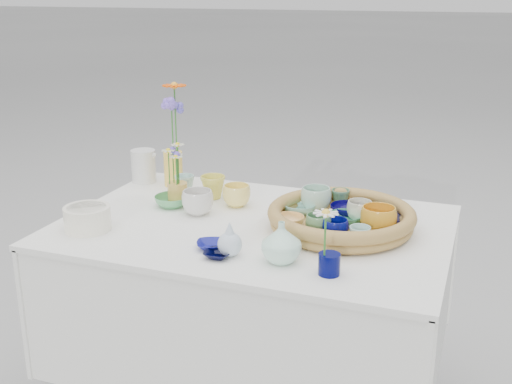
% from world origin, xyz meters
% --- Properties ---
extents(wicker_tray, '(0.47, 0.47, 0.08)m').
position_xyz_m(wicker_tray, '(0.28, 0.05, 0.80)').
color(wicker_tray, brown).
rests_on(wicker_tray, display_table).
extents(tray_ceramic_0, '(0.14, 0.14, 0.03)m').
position_xyz_m(tray_ceramic_0, '(0.28, 0.14, 0.80)').
color(tray_ceramic_0, '#060141').
rests_on(tray_ceramic_0, wicker_tray).
extents(tray_ceramic_1, '(0.13, 0.13, 0.03)m').
position_xyz_m(tray_ceramic_1, '(0.44, 0.11, 0.80)').
color(tray_ceramic_1, black).
rests_on(tray_ceramic_1, wicker_tray).
extents(tray_ceramic_2, '(0.11, 0.11, 0.09)m').
position_xyz_m(tray_ceramic_2, '(0.40, 0.01, 0.83)').
color(tray_ceramic_2, orange).
rests_on(tray_ceramic_2, wicker_tray).
extents(tray_ceramic_3, '(0.15, 0.15, 0.03)m').
position_xyz_m(tray_ceramic_3, '(0.29, 0.06, 0.80)').
color(tray_ceramic_3, '#3B8E69').
rests_on(tray_ceramic_3, wicker_tray).
extents(tray_ceramic_4, '(0.08, 0.08, 0.06)m').
position_xyz_m(tray_ceramic_4, '(0.23, -0.06, 0.81)').
color(tray_ceramic_4, '#568856').
rests_on(tray_ceramic_4, wicker_tray).
extents(tray_ceramic_5, '(0.13, 0.13, 0.03)m').
position_xyz_m(tray_ceramic_5, '(0.12, 0.10, 0.80)').
color(tray_ceramic_5, '#85CEC2').
rests_on(tray_ceramic_5, wicker_tray).
extents(tray_ceramic_6, '(0.13, 0.13, 0.08)m').
position_xyz_m(tray_ceramic_6, '(0.17, 0.15, 0.82)').
color(tray_ceramic_6, '#A7CEB8').
rests_on(tray_ceramic_6, wicker_tray).
extents(tray_ceramic_7, '(0.11, 0.11, 0.07)m').
position_xyz_m(tray_ceramic_7, '(0.33, 0.11, 0.82)').
color(tray_ceramic_7, beige).
rests_on(tray_ceramic_7, wicker_tray).
extents(tray_ceramic_8, '(0.13, 0.13, 0.02)m').
position_xyz_m(tray_ceramic_8, '(0.40, 0.23, 0.80)').
color(tray_ceramic_8, '#7DAEFA').
rests_on(tray_ceramic_8, wicker_tray).
extents(tray_ceramic_9, '(0.10, 0.10, 0.06)m').
position_xyz_m(tray_ceramic_9, '(0.29, -0.08, 0.81)').
color(tray_ceramic_9, '#060B65').
rests_on(tray_ceramic_9, wicker_tray).
extents(tray_ceramic_10, '(0.12, 0.12, 0.03)m').
position_xyz_m(tray_ceramic_10, '(0.13, -0.02, 0.80)').
color(tray_ceramic_10, '#F1BB6C').
rests_on(tray_ceramic_10, wicker_tray).
extents(tray_ceramic_11, '(0.07, 0.07, 0.06)m').
position_xyz_m(tray_ceramic_11, '(0.37, -0.10, 0.81)').
color(tray_ceramic_11, '#94C0B9').
rests_on(tray_ceramic_11, wicker_tray).
extents(tray_ceramic_12, '(0.07, 0.07, 0.06)m').
position_xyz_m(tray_ceramic_12, '(0.24, 0.23, 0.81)').
color(tray_ceramic_12, '#447052').
rests_on(tray_ceramic_12, wicker_tray).
extents(loose_ceramic_0, '(0.10, 0.10, 0.09)m').
position_xyz_m(loose_ceramic_0, '(-0.24, 0.20, 0.81)').
color(loose_ceramic_0, '#D8CD4B').
rests_on(loose_ceramic_0, display_table).
extents(loose_ceramic_1, '(0.11, 0.11, 0.08)m').
position_xyz_m(loose_ceramic_1, '(-0.12, 0.15, 0.80)').
color(loose_ceramic_1, '#FFE36C').
rests_on(loose_ceramic_1, display_table).
extents(loose_ceramic_2, '(0.12, 0.12, 0.04)m').
position_xyz_m(loose_ceramic_2, '(-0.34, 0.07, 0.78)').
color(loose_ceramic_2, '#54A765').
rests_on(loose_ceramic_2, display_table).
extents(loose_ceramic_3, '(0.14, 0.14, 0.09)m').
position_xyz_m(loose_ceramic_3, '(-0.21, 0.02, 0.81)').
color(loose_ceramic_3, silver).
rests_on(loose_ceramic_3, display_table).
extents(loose_ceramic_4, '(0.11, 0.11, 0.02)m').
position_xyz_m(loose_ceramic_4, '(-0.05, -0.24, 0.78)').
color(loose_ceramic_4, navy).
rests_on(loose_ceramic_4, display_table).
extents(loose_ceramic_5, '(0.09, 0.09, 0.07)m').
position_xyz_m(loose_ceramic_5, '(-0.36, 0.22, 0.80)').
color(loose_ceramic_5, '#A1CABD').
rests_on(loose_ceramic_5, display_table).
extents(loose_ceramic_6, '(0.08, 0.08, 0.02)m').
position_xyz_m(loose_ceramic_6, '(-0.00, -0.29, 0.77)').
color(loose_ceramic_6, black).
rests_on(loose_ceramic_6, display_table).
extents(fluted_bowl, '(0.19, 0.19, 0.08)m').
position_xyz_m(fluted_bowl, '(-0.48, -0.23, 0.80)').
color(fluted_bowl, white).
rests_on(fluted_bowl, display_table).
extents(bud_vase_paleblue, '(0.09, 0.09, 0.11)m').
position_xyz_m(bud_vase_paleblue, '(0.03, -0.27, 0.82)').
color(bud_vase_paleblue, silver).
rests_on(bud_vase_paleblue, display_table).
extents(bud_vase_seafoam, '(0.12, 0.12, 0.12)m').
position_xyz_m(bud_vase_seafoam, '(0.18, -0.26, 0.82)').
color(bud_vase_seafoam, silver).
rests_on(bud_vase_seafoam, display_table).
extents(bud_vase_cobalt, '(0.06, 0.06, 0.06)m').
position_xyz_m(bud_vase_cobalt, '(0.33, -0.29, 0.80)').
color(bud_vase_cobalt, '#000340').
rests_on(bud_vase_cobalt, display_table).
extents(single_daisy, '(0.10, 0.10, 0.14)m').
position_xyz_m(single_daisy, '(0.32, -0.30, 0.89)').
color(single_daisy, white).
rests_on(single_daisy, bud_vase_cobalt).
extents(tall_vase_yellow, '(0.09, 0.09, 0.14)m').
position_xyz_m(tall_vase_yellow, '(-0.45, 0.29, 0.83)').
color(tall_vase_yellow, yellow).
rests_on(tall_vase_yellow, display_table).
extents(gerbera, '(0.14, 0.14, 0.28)m').
position_xyz_m(gerbera, '(-0.43, 0.30, 1.03)').
color(gerbera, '#FF5100').
rests_on(gerbera, tall_vase_yellow).
extents(hydrangea, '(0.08, 0.08, 0.25)m').
position_xyz_m(hydrangea, '(-0.44, 0.30, 0.99)').
color(hydrangea, '#6156CF').
rests_on(hydrangea, tall_vase_yellow).
extents(white_pitcher, '(0.16, 0.14, 0.13)m').
position_xyz_m(white_pitcher, '(-0.58, 0.30, 0.83)').
color(white_pitcher, silver).
rests_on(white_pitcher, display_table).
extents(daisy_cup, '(0.09, 0.09, 0.08)m').
position_xyz_m(daisy_cup, '(-0.33, 0.10, 0.80)').
color(daisy_cup, gold).
rests_on(daisy_cup, display_table).
extents(daisy_posy, '(0.10, 0.10, 0.14)m').
position_xyz_m(daisy_posy, '(-0.34, 0.10, 0.91)').
color(daisy_posy, beige).
rests_on(daisy_posy, daisy_cup).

